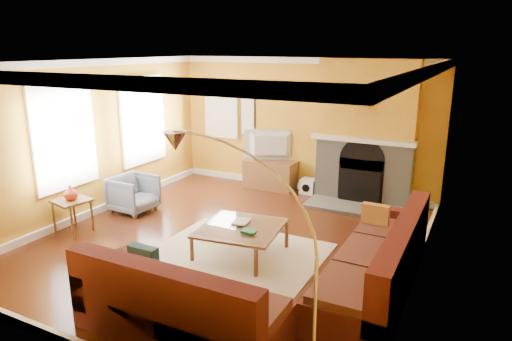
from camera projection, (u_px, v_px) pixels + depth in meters
The scene contains 27 objects.
floor at pixel (229, 241), 7.07m from camera, with size 5.50×6.00×0.02m, color #582612.
ceiling at pixel (226, 61), 6.35m from camera, with size 5.50×6.00×0.02m, color white.
wall_back at pixel (303, 125), 9.30m from camera, with size 5.50×0.02×2.70m, color gold.
wall_front at pixel (59, 225), 4.13m from camera, with size 5.50×0.02×2.70m, color gold.
wall_left at pixel (91, 139), 7.92m from camera, with size 0.02×6.00×2.70m, color gold.
wall_right at pixel (425, 180), 5.50m from camera, with size 0.02×6.00×2.70m, color gold.
baseboard at pixel (229, 237), 7.05m from camera, with size 5.50×6.00×0.12m, color white, non-canonical shape.
crown_molding at pixel (226, 66), 6.37m from camera, with size 5.50×6.00×0.12m, color white, non-canonical shape.
window_left_near at pixel (142, 120), 8.98m from camera, with size 0.06×1.22×1.72m, color white.
window_left_far at pixel (63, 137), 7.35m from camera, with size 0.06×1.22×1.72m, color white.
window_back at pixel (222, 110), 10.03m from camera, with size 0.82×0.06×1.22m, color white.
wall_art at pixel (248, 110), 9.74m from camera, with size 0.34×0.04×1.14m, color white.
fireplace at pixel (366, 132), 8.52m from camera, with size 1.80×0.40×2.70m, color gray, non-canonical shape.
mantel at pixel (362, 140), 8.34m from camera, with size 1.92×0.22×0.08m, color white.
hearth at pixel (354, 208), 8.40m from camera, with size 1.80×0.70×0.06m, color gray.
sunburst at pixel (365, 102), 8.17m from camera, with size 0.70×0.04×0.70m, color olive, non-canonical shape.
rug at pixel (240, 252), 6.65m from camera, with size 2.40×1.80×0.02m, color beige.
sectional_sofa at pixel (277, 250), 5.69m from camera, with size 3.10×3.70×0.90m, color #581F1C, non-canonical shape.
coffee_table at pixel (241, 240), 6.53m from camera, with size 1.11×1.11×0.44m, color white, non-canonical shape.
media_console at pixel (270, 174), 9.61m from camera, with size 1.08×0.49×0.60m, color brown.
tv at pixel (271, 146), 9.45m from camera, with size 1.12×0.15×0.64m, color black.
subwoofer at pixel (308, 186), 9.31m from camera, with size 0.30×0.30×0.30m, color white.
armchair at pixel (134, 194), 8.25m from camera, with size 0.71×0.73×0.66m, color gray.
side_table at pixel (73, 216), 7.32m from camera, with size 0.50×0.50×0.55m, color brown, non-canonical shape.
vase at pixel (71, 193), 7.22m from camera, with size 0.22×0.22×0.23m, color red.
book at pixel (234, 221), 6.64m from camera, with size 0.22×0.30×0.03m, color white.
arc_lamp at pixel (249, 268), 3.84m from camera, with size 1.40×0.36×2.21m, color silver, non-canonical shape.
Camera 1 is at (3.34, -5.62, 2.91)m, focal length 32.00 mm.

